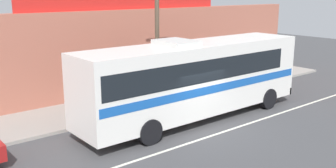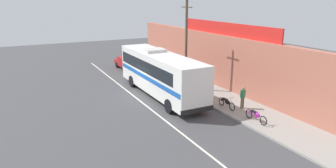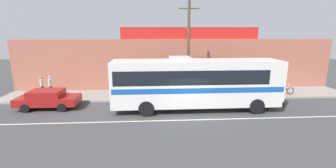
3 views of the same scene
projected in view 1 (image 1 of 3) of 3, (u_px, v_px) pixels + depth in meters
The scene contains 9 objects.
ground_plane at pixel (202, 129), 16.73m from camera, with size 70.00×70.00×0.00m, color #444447.
sidewalk_slab at pixel (134, 102), 20.63m from camera, with size 30.00×3.60×0.14m, color gray.
storefront_facade at pixel (111, 53), 21.69m from camera, with size 30.00×0.70×4.80m, color #B26651.
road_center_stripe at pixel (215, 134), 16.13m from camera, with size 30.00×0.14×0.01m, color silver.
intercity_bus at pixel (194, 76), 17.61m from camera, with size 11.68×2.67×3.78m.
utility_pole at pixel (157, 27), 19.01m from camera, with size 1.60×0.22×7.67m.
motorcycle_blue at pixel (226, 80), 23.41m from camera, with size 1.87×0.56×0.94m.
motorcycle_green at pixel (255, 73), 25.29m from camera, with size 1.94×0.56×0.94m.
pedestrian_near_shop at pixel (221, 68), 24.38m from camera, with size 0.30×0.48×1.66m.
Camera 1 is at (-11.12, -11.30, 5.87)m, focal length 41.37 mm.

